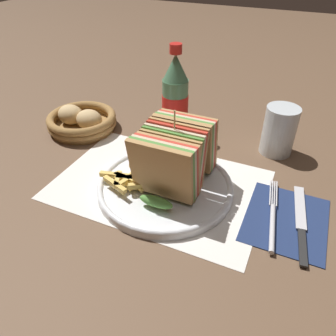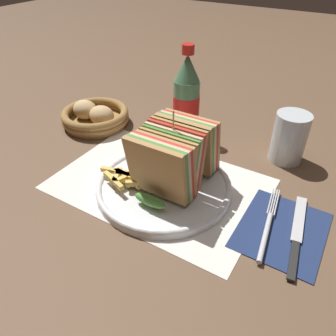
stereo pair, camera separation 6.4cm
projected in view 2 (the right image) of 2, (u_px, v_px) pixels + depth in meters
ground_plane at (164, 190)px, 0.65m from camera, size 4.00×4.00×0.00m
placemat at (159, 184)px, 0.67m from camera, size 0.41×0.28×0.00m
plate_main at (163, 185)px, 0.65m from camera, size 0.27×0.27×0.02m
club_sandwich at (174, 157)px, 0.61m from camera, size 0.12×0.18×0.16m
fries_pile at (128, 176)px, 0.64m from camera, size 0.12×0.10×0.02m
ketchup_blob at (145, 168)px, 0.67m from camera, size 0.04×0.03×0.01m
napkin at (282, 230)px, 0.56m from camera, size 0.14×0.17×0.00m
fork at (267, 229)px, 0.56m from camera, size 0.04×0.19×0.01m
knife at (297, 234)px, 0.55m from camera, size 0.04×0.20×0.00m
coke_bottle_near at (186, 97)px, 0.79m from camera, size 0.06×0.06×0.22m
glass_near at (289, 138)px, 0.71m from camera, size 0.07×0.07×0.11m
bread_basket at (95, 116)px, 0.86m from camera, size 0.18×0.18×0.06m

